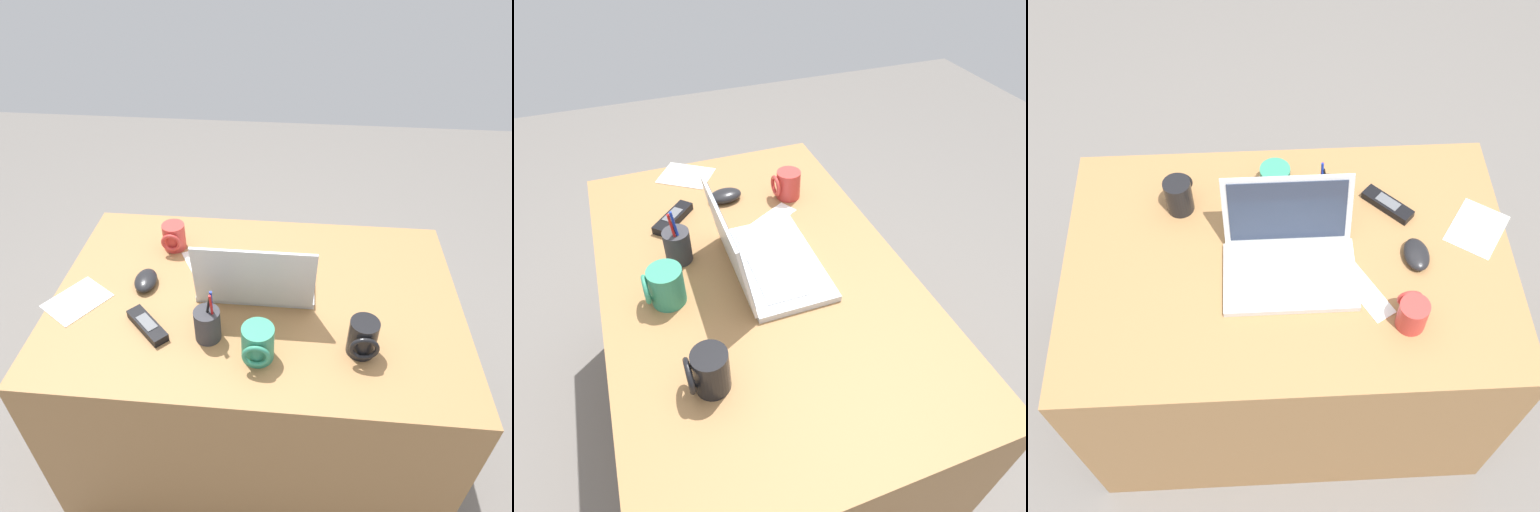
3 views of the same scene
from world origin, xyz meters
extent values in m
plane|color=slate|center=(0.00, 0.00, 0.00)|extent=(6.00, 6.00, 0.00)
cube|color=#9E7042|center=(0.00, 0.00, 0.37)|extent=(1.20, 0.79, 0.74)
cube|color=silver|center=(0.00, -0.06, 0.75)|extent=(0.35, 0.21, 0.02)
cube|color=silver|center=(0.00, -0.04, 0.76)|extent=(0.28, 0.11, 0.00)
cube|color=silver|center=(0.00, -0.13, 0.76)|extent=(0.10, 0.05, 0.00)
cube|color=silver|center=(0.00, 0.07, 0.87)|extent=(0.34, 0.04, 0.22)
cube|color=#283347|center=(0.00, 0.06, 0.87)|extent=(0.30, 0.03, 0.19)
ellipsoid|color=black|center=(0.34, -0.02, 0.76)|extent=(0.07, 0.11, 0.04)
cylinder|color=black|center=(-0.29, 0.19, 0.79)|extent=(0.08, 0.08, 0.11)
torus|color=black|center=(-0.29, 0.23, 0.80)|extent=(0.08, 0.01, 0.08)
cylinder|color=#338C6B|center=(-0.03, 0.23, 0.79)|extent=(0.08, 0.08, 0.10)
torus|color=#338C6B|center=(-0.03, 0.28, 0.80)|extent=(0.07, 0.01, 0.07)
cylinder|color=#C63833|center=(0.29, -0.21, 0.79)|extent=(0.07, 0.07, 0.09)
torus|color=#C63833|center=(0.29, -0.17, 0.79)|extent=(0.07, 0.01, 0.07)
cube|color=black|center=(0.29, 0.16, 0.75)|extent=(0.14, 0.14, 0.02)
cube|color=#595B60|center=(0.29, 0.16, 0.77)|extent=(0.07, 0.07, 0.00)
cylinder|color=#333338|center=(0.11, 0.17, 0.79)|extent=(0.07, 0.07, 0.10)
cylinder|color=#1933B2|center=(0.10, 0.17, 0.84)|extent=(0.01, 0.02, 0.15)
cylinder|color=black|center=(0.11, 0.17, 0.83)|extent=(0.03, 0.01, 0.13)
cylinder|color=red|center=(0.10, 0.18, 0.83)|extent=(0.01, 0.02, 0.15)
cube|color=white|center=(0.19, -0.12, 0.74)|extent=(0.14, 0.19, 0.00)
cube|color=white|center=(0.52, 0.07, 0.74)|extent=(0.20, 0.21, 0.00)
camera|label=1|loc=(-0.10, 1.04, 1.73)|focal=33.79mm
camera|label=2|loc=(-0.81, 0.25, 1.57)|focal=31.35mm
camera|label=3|loc=(-0.06, -0.97, 2.19)|focal=45.72mm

